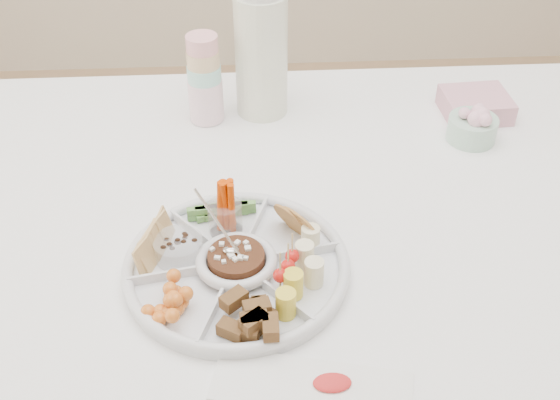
{
  "coord_description": "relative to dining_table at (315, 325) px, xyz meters",
  "views": [
    {
      "loc": [
        -0.14,
        -1.07,
        1.61
      ],
      "look_at": [
        -0.09,
        -0.11,
        0.84
      ],
      "focal_mm": 45.0,
      "sensor_mm": 36.0,
      "label": 1
    }
  ],
  "objects": [
    {
      "name": "dining_table",
      "position": [
        0.0,
        0.0,
        0.0
      ],
      "size": [
        1.52,
        1.02,
        0.76
      ],
      "primitive_type": "cube",
      "color": "white",
      "rests_on": "floor"
    },
    {
      "name": "party_tray",
      "position": [
        -0.17,
        -0.21,
        0.4
      ],
      "size": [
        0.44,
        0.44,
        0.04
      ],
      "primitive_type": "cylinder",
      "rotation": [
        0.0,
        0.0,
        0.18
      ],
      "color": "silver",
      "rests_on": "dining_table"
    },
    {
      "name": "bean_dip",
      "position": [
        -0.17,
        -0.21,
        0.41
      ],
      "size": [
        0.11,
        0.11,
        0.04
      ],
      "primitive_type": "cylinder",
      "rotation": [
        0.0,
        0.0,
        0.18
      ],
      "color": "#311D13",
      "rests_on": "party_tray"
    },
    {
      "name": "tortillas",
      "position": [
        -0.07,
        -0.12,
        0.42
      ],
      "size": [
        0.11,
        0.11,
        0.06
      ],
      "primitive_type": null,
      "rotation": [
        0.0,
        0.0,
        0.18
      ],
      "color": "olive",
      "rests_on": "party_tray"
    },
    {
      "name": "carrot_cucumber",
      "position": [
        -0.19,
        -0.08,
        0.44
      ],
      "size": [
        0.14,
        0.14,
        0.11
      ],
      "primitive_type": null,
      "rotation": [
        0.0,
        0.0,
        0.18
      ],
      "color": "#D33B00",
      "rests_on": "party_tray"
    },
    {
      "name": "pita_raisins",
      "position": [
        -0.29,
        -0.16,
        0.42
      ],
      "size": [
        0.14,
        0.14,
        0.06
      ],
      "primitive_type": null,
      "rotation": [
        0.0,
        0.0,
        0.18
      ],
      "color": "tan",
      "rests_on": "party_tray"
    },
    {
      "name": "cherries",
      "position": [
        -0.27,
        -0.29,
        0.42
      ],
      "size": [
        0.12,
        0.12,
        0.04
      ],
      "primitive_type": null,
      "rotation": [
        0.0,
        0.0,
        0.18
      ],
      "color": "orange",
      "rests_on": "party_tray"
    },
    {
      "name": "granola_chunks",
      "position": [
        -0.14,
        -0.34,
        0.42
      ],
      "size": [
        0.13,
        0.13,
        0.05
      ],
      "primitive_type": null,
      "rotation": [
        0.0,
        0.0,
        0.18
      ],
      "color": "brown",
      "rests_on": "party_tray"
    },
    {
      "name": "banana_tomato",
      "position": [
        -0.04,
        -0.25,
        0.44
      ],
      "size": [
        0.12,
        0.12,
        0.09
      ],
      "primitive_type": null,
      "rotation": [
        0.0,
        0.0,
        0.18
      ],
      "color": "#EBD088",
      "rests_on": "party_tray"
    },
    {
      "name": "cup_stack",
      "position": [
        -0.23,
        0.3,
        0.49
      ],
      "size": [
        0.1,
        0.1,
        0.21
      ],
      "primitive_type": "cylinder",
      "rotation": [
        0.0,
        0.0,
        0.34
      ],
      "color": "white",
      "rests_on": "dining_table"
    },
    {
      "name": "thermos",
      "position": [
        -0.1,
        0.33,
        0.53
      ],
      "size": [
        0.15,
        0.15,
        0.3
      ],
      "primitive_type": "cylinder",
      "rotation": [
        0.0,
        0.0,
        0.37
      ],
      "color": "silver",
      "rests_on": "dining_table"
    },
    {
      "name": "flower_bowl",
      "position": [
        0.35,
        0.18,
        0.42
      ],
      "size": [
        0.13,
        0.13,
        0.08
      ],
      "primitive_type": "cylinder",
      "rotation": [
        0.0,
        0.0,
        -0.24
      ],
      "color": "#A5B7AB",
      "rests_on": "dining_table"
    },
    {
      "name": "napkin_stack",
      "position": [
        0.38,
        0.28,
        0.4
      ],
      "size": [
        0.15,
        0.14,
        0.05
      ],
      "primitive_type": "cube",
      "rotation": [
        0.0,
        0.0,
        0.06
      ],
      "color": "pink",
      "rests_on": "dining_table"
    },
    {
      "name": "placemat",
      "position": [
        -0.06,
        -0.45,
        0.38
      ],
      "size": [
        0.31,
        0.16,
        0.01
      ],
      "primitive_type": "cube",
      "rotation": [
        0.0,
        0.0,
        -0.23
      ],
      "color": "white",
      "rests_on": "dining_table"
    }
  ]
}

